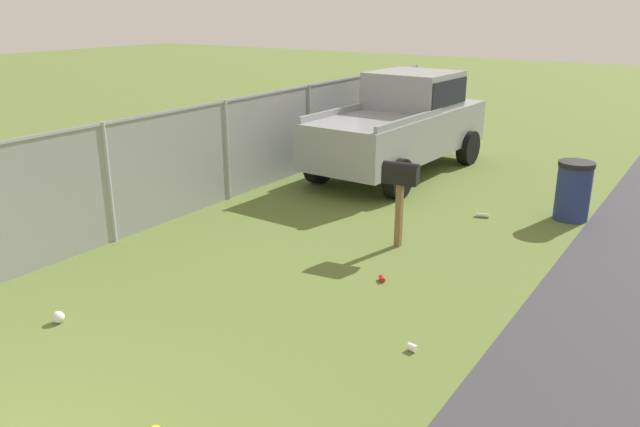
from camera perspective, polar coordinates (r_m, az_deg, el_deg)
name	(u,v)px	position (r m, az deg, el deg)	size (l,w,h in m)	color
mailbox	(400,179)	(9.28, 7.27, 3.08)	(0.27, 0.55, 1.29)	brown
pickup_truck	(403,121)	(13.63, 7.50, 8.29)	(4.98, 2.22, 2.09)	#93999E
trash_bin	(573,191)	(11.35, 21.90, 1.93)	(0.59, 0.59, 1.00)	navy
fence_section	(271,135)	(12.67, -4.41, 7.12)	(13.29, 0.07, 1.84)	#9EA3A8
litter_bottle_midfield_b	(482,215)	(11.12, 14.45, -0.16)	(0.07, 0.07, 0.22)	#B2D8BF
litter_can_far_scatter	(382,279)	(8.39, 5.61, -5.87)	(0.07, 0.07, 0.12)	red
litter_bag_by_mailbox	(58,317)	(7.90, -22.55, -8.63)	(0.14, 0.14, 0.14)	silver
litter_cup_near_hydrant	(412,348)	(6.85, 8.32, -11.89)	(0.08, 0.08, 0.10)	white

